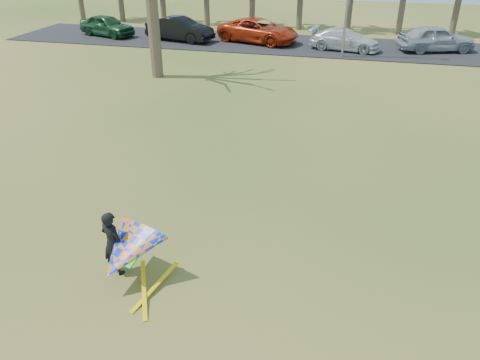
% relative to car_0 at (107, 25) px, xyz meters
% --- Properties ---
extents(ground, '(100.00, 100.00, 0.00)m').
position_rel_car_0_xyz_m(ground, '(16.11, -24.56, -0.84)').
color(ground, '#2C5512').
rests_on(ground, ground).
extents(parking_strip, '(46.00, 7.00, 0.06)m').
position_rel_car_0_xyz_m(parking_strip, '(16.11, 0.44, -0.81)').
color(parking_strip, black).
rests_on(parking_strip, ground).
extents(car_0, '(4.94, 3.18, 1.57)m').
position_rel_car_0_xyz_m(car_0, '(0.00, 0.00, 0.00)').
color(car_0, '#1B4425').
rests_on(car_0, parking_strip).
extents(car_1, '(5.35, 2.82, 1.68)m').
position_rel_car_0_xyz_m(car_1, '(6.10, -0.32, 0.06)').
color(car_1, black).
rests_on(car_1, parking_strip).
extents(car_2, '(6.53, 4.44, 1.66)m').
position_rel_car_0_xyz_m(car_2, '(11.88, 0.52, 0.05)').
color(car_2, '#B2290E').
rests_on(car_2, parking_strip).
extents(car_3, '(5.04, 2.79, 1.38)m').
position_rel_car_0_xyz_m(car_3, '(18.15, -0.55, -0.09)').
color(car_3, silver).
rests_on(car_3, parking_strip).
extents(car_4, '(5.38, 3.43, 1.71)m').
position_rel_car_0_xyz_m(car_4, '(24.15, 0.54, 0.07)').
color(car_4, '#A4A7B2').
rests_on(car_4, parking_strip).
extents(kite_flyer, '(2.13, 2.39, 2.02)m').
position_rel_car_0_xyz_m(kite_flyer, '(14.19, -26.13, 0.01)').
color(kite_flyer, black).
rests_on(kite_flyer, ground).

